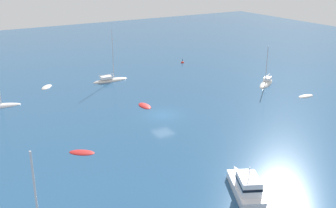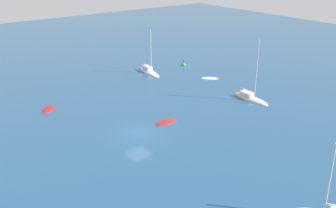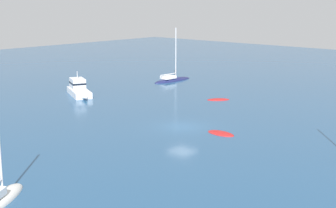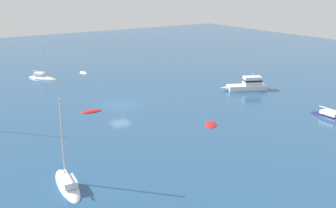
{
  "view_description": "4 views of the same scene",
  "coord_description": "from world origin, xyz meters",
  "px_view_note": "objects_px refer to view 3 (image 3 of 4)",
  "views": [
    {
      "loc": [
        24.96,
        43.55,
        19.38
      ],
      "look_at": [
        1.52,
        3.87,
        2.99
      ],
      "focal_mm": 44.31,
      "sensor_mm": 36.0,
      "label": 1
    },
    {
      "loc": [
        -33.14,
        21.09,
        19.07
      ],
      "look_at": [
        2.21,
        -5.89,
        1.42
      ],
      "focal_mm": 42.0,
      "sensor_mm": 36.0,
      "label": 2
    },
    {
      "loc": [
        -35.34,
        -30.16,
        12.11
      ],
      "look_at": [
        3.83,
        5.31,
        0.87
      ],
      "focal_mm": 53.45,
      "sensor_mm": 36.0,
      "label": 3
    },
    {
      "loc": [
        48.72,
        -24.68,
        16.12
      ],
      "look_at": [
        6.87,
        3.18,
        1.37
      ],
      "focal_mm": 45.45,
      "sensor_mm": 36.0,
      "label": 4
    }
  ],
  "objects_px": {
    "skiff": "(221,134)",
    "rib_1": "(218,100)",
    "powerboat": "(79,89)",
    "sailboat": "(172,80)"
  },
  "relations": [
    {
      "from": "skiff",
      "to": "rib_1",
      "type": "relative_size",
      "value": 0.97
    },
    {
      "from": "skiff",
      "to": "powerboat",
      "type": "bearing_deg",
      "value": -4.26
    },
    {
      "from": "powerboat",
      "to": "sailboat",
      "type": "distance_m",
      "value": 16.41
    },
    {
      "from": "skiff",
      "to": "rib_1",
      "type": "xyz_separation_m",
      "value": [
        12.34,
        9.44,
        0.0
      ]
    },
    {
      "from": "powerboat",
      "to": "skiff",
      "type": "bearing_deg",
      "value": 19.3
    },
    {
      "from": "powerboat",
      "to": "sailboat",
      "type": "xyz_separation_m",
      "value": [
        16.35,
        -1.29,
        -0.68
      ]
    },
    {
      "from": "rib_1",
      "to": "sailboat",
      "type": "bearing_deg",
      "value": -78.08
    },
    {
      "from": "powerboat",
      "to": "rib_1",
      "type": "xyz_separation_m",
      "value": [
        9.49,
        -14.92,
        -0.79
      ]
    },
    {
      "from": "skiff",
      "to": "sailboat",
      "type": "distance_m",
      "value": 30.01
    },
    {
      "from": "powerboat",
      "to": "rib_1",
      "type": "height_order",
      "value": "powerboat"
    }
  ]
}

